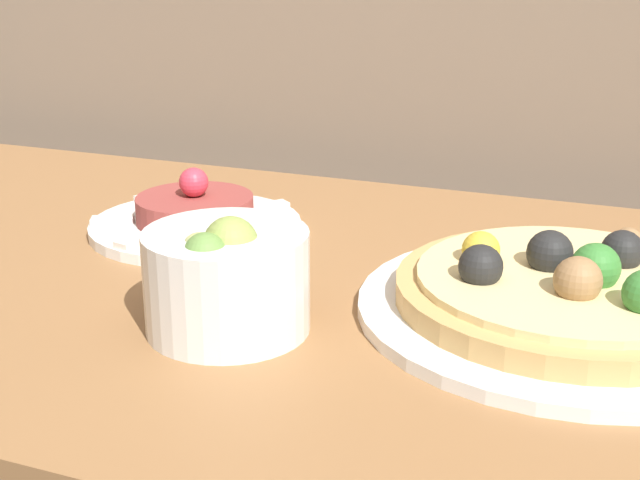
# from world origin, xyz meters

# --- Properties ---
(dining_table) EXTENTS (1.25, 0.62, 0.75)m
(dining_table) POSITION_xyz_m (0.00, 0.31, 0.63)
(dining_table) COLOR olive
(dining_table) RESTS_ON ground_plane
(pizza_plate) EXTENTS (0.32, 0.32, 0.06)m
(pizza_plate) POSITION_xyz_m (0.29, 0.31, 0.77)
(pizza_plate) COLOR white
(pizza_plate) RESTS_ON dining_table
(tartare_plate) EXTENTS (0.20, 0.20, 0.06)m
(tartare_plate) POSITION_xyz_m (-0.07, 0.39, 0.76)
(tartare_plate) COLOR white
(tartare_plate) RESTS_ON dining_table
(small_bowl) EXTENTS (0.12, 0.12, 0.09)m
(small_bowl) POSITION_xyz_m (0.07, 0.20, 0.79)
(small_bowl) COLOR white
(small_bowl) RESTS_ON dining_table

